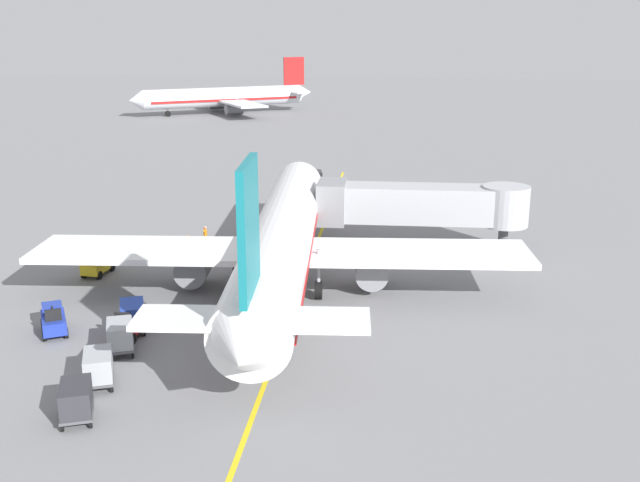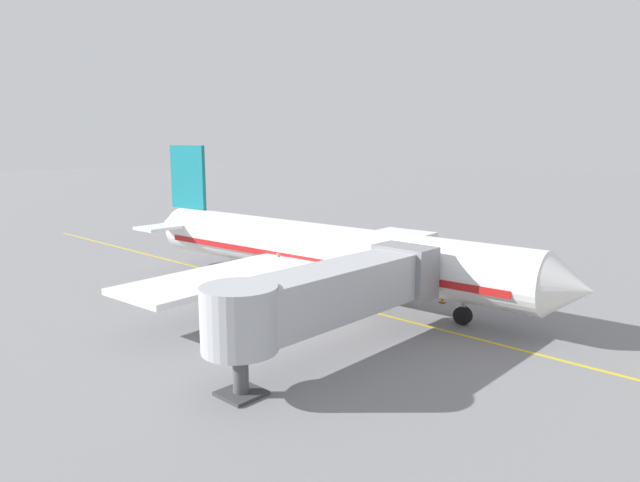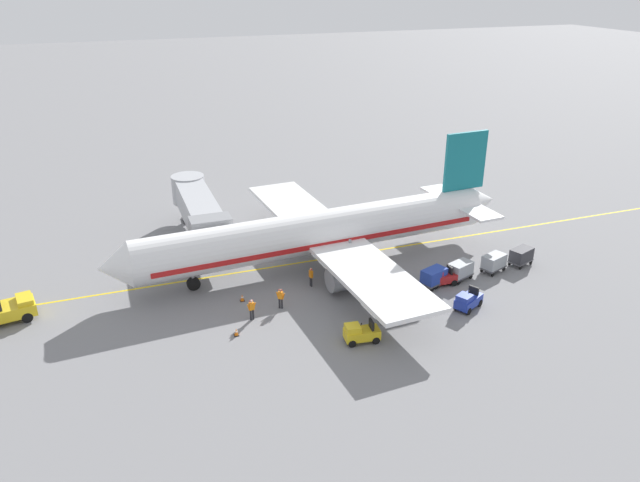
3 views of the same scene
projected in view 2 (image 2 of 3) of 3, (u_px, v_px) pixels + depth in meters
The scene contains 16 objects.
ground_plane at pixel (295, 292), 41.48m from camera, with size 400.00×400.00×0.00m, color slate.
gate_lead_in_line at pixel (295, 292), 41.48m from camera, with size 0.24×80.00×0.01m, color gold.
parked_airliner at pixel (317, 250), 40.86m from camera, with size 30.26×37.34×10.63m.
jet_bridge at pixel (331, 293), 28.34m from camera, with size 15.07×3.50×4.98m.
baggage_tug_lead at pixel (428, 260), 49.26m from camera, with size 1.54×2.62×1.62m.
baggage_tug_trailing at pixel (305, 254), 51.78m from camera, with size 1.34×2.53×1.62m.
baggage_tug_spare at pixel (335, 248), 54.76m from camera, with size 2.23×2.77×1.62m.
baggage_cart_front at pixel (310, 253), 51.29m from camera, with size 1.98×2.96×1.58m.
baggage_cart_second_in_train at pixel (287, 250), 52.90m from camera, with size 1.98×2.96×1.58m.
baggage_cart_third_in_train at pixel (260, 245), 55.07m from camera, with size 1.98×2.96×1.58m.
baggage_cart_tail_end at pixel (238, 242), 56.93m from camera, with size 1.98×2.96×1.58m.
ground_crew_wing_walker at pixel (427, 278), 41.90m from camera, with size 0.49×0.64×1.69m.
ground_crew_loader at pixel (370, 276), 42.32m from camera, with size 0.73×0.28×1.69m.
ground_crew_marshaller at pixel (464, 281), 40.83m from camera, with size 0.30×0.73×1.69m.
safety_cone_nose_left at pixel (442, 299), 38.75m from camera, with size 0.36×0.36×0.59m.
safety_cone_nose_right at pixel (495, 290), 41.13m from camera, with size 0.36×0.36×0.59m.
Camera 2 is at (28.19, 28.70, 10.96)m, focal length 31.62 mm.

